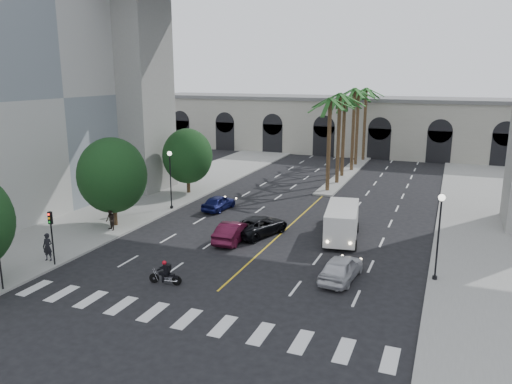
# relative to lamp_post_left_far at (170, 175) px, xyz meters

# --- Properties ---
(ground) EXTENTS (140.00, 140.00, 0.00)m
(ground) POSITION_rel_lamp_post_left_far_xyz_m (11.40, -16.00, -3.22)
(ground) COLOR black
(ground) RESTS_ON ground
(sidewalk_left) EXTENTS (8.00, 100.00, 0.15)m
(sidewalk_left) POSITION_rel_lamp_post_left_far_xyz_m (-3.60, -1.00, -3.15)
(sidewalk_left) COLOR gray
(sidewalk_left) RESTS_ON ground
(sidewalk_right) EXTENTS (8.00, 100.00, 0.15)m
(sidewalk_right) POSITION_rel_lamp_post_left_far_xyz_m (26.40, -1.00, -3.15)
(sidewalk_right) COLOR gray
(sidewalk_right) RESTS_ON ground
(median) EXTENTS (2.00, 24.00, 0.20)m
(median) POSITION_rel_lamp_post_left_far_xyz_m (11.40, 22.00, -3.12)
(median) COLOR gray
(median) RESTS_ON ground
(pier_building) EXTENTS (71.00, 10.50, 8.50)m
(pier_building) POSITION_rel_lamp_post_left_far_xyz_m (11.40, 39.00, 1.04)
(pier_building) COLOR #B3AFA0
(pier_building) RESTS_ON ground
(palm_a) EXTENTS (3.20, 3.20, 10.30)m
(palm_a) POSITION_rel_lamp_post_left_far_xyz_m (11.40, 12.00, 5.88)
(palm_a) COLOR #47331E
(palm_a) RESTS_ON ground
(palm_b) EXTENTS (3.20, 3.20, 10.60)m
(palm_b) POSITION_rel_lamp_post_left_far_xyz_m (11.50, 16.00, 6.15)
(palm_b) COLOR #47331E
(palm_b) RESTS_ON ground
(palm_c) EXTENTS (3.20, 3.20, 10.10)m
(palm_c) POSITION_rel_lamp_post_left_far_xyz_m (11.20, 20.00, 5.69)
(palm_c) COLOR #47331E
(palm_c) RESTS_ON ground
(palm_d) EXTENTS (3.20, 3.20, 10.90)m
(palm_d) POSITION_rel_lamp_post_left_far_xyz_m (11.55, 24.00, 6.43)
(palm_d) COLOR #47331E
(palm_d) RESTS_ON ground
(palm_e) EXTENTS (3.20, 3.20, 10.40)m
(palm_e) POSITION_rel_lamp_post_left_far_xyz_m (11.30, 28.00, 5.97)
(palm_e) COLOR #47331E
(palm_e) RESTS_ON ground
(palm_f) EXTENTS (3.20, 3.20, 10.70)m
(palm_f) POSITION_rel_lamp_post_left_far_xyz_m (11.60, 32.00, 6.24)
(palm_f) COLOR #47331E
(palm_f) RESTS_ON ground
(street_tree_mid) EXTENTS (5.44, 5.44, 7.21)m
(street_tree_mid) POSITION_rel_lamp_post_left_far_xyz_m (-1.60, -6.00, 0.99)
(street_tree_mid) COLOR #382616
(street_tree_mid) RESTS_ON ground
(street_tree_far) EXTENTS (5.04, 5.04, 6.68)m
(street_tree_far) POSITION_rel_lamp_post_left_far_xyz_m (-1.60, 6.00, 0.68)
(street_tree_far) COLOR #382616
(street_tree_far) RESTS_ON ground
(lamp_post_left_far) EXTENTS (0.40, 0.40, 5.35)m
(lamp_post_left_far) POSITION_rel_lamp_post_left_far_xyz_m (0.00, 0.00, 0.00)
(lamp_post_left_far) COLOR black
(lamp_post_left_far) RESTS_ON ground
(lamp_post_right) EXTENTS (0.40, 0.40, 5.35)m
(lamp_post_right) POSITION_rel_lamp_post_left_far_xyz_m (22.80, -8.00, 0.00)
(lamp_post_right) COLOR black
(lamp_post_right) RESTS_ON ground
(traffic_signal_far) EXTENTS (0.25, 0.18, 3.65)m
(traffic_signal_far) POSITION_rel_lamp_post_left_far_xyz_m (0.10, -14.50, -0.71)
(traffic_signal_far) COLOR black
(traffic_signal_far) RESTS_ON ground
(motorcycle_rider) EXTENTS (2.02, 0.55, 1.46)m
(motorcycle_rider) POSITION_rel_lamp_post_left_far_xyz_m (8.18, -14.21, -2.56)
(motorcycle_rider) COLOR black
(motorcycle_rider) RESTS_ON ground
(car_a) EXTENTS (2.17, 4.56, 1.50)m
(car_a) POSITION_rel_lamp_post_left_far_xyz_m (17.55, -9.78, -2.47)
(car_a) COLOR silver
(car_a) RESTS_ON ground
(car_b) EXTENTS (1.77, 4.59, 1.49)m
(car_b) POSITION_rel_lamp_post_left_far_xyz_m (8.69, -5.77, -2.48)
(car_b) COLOR #450D23
(car_b) RESTS_ON ground
(car_c) EXTENTS (3.94, 5.65, 1.43)m
(car_c) POSITION_rel_lamp_post_left_far_xyz_m (9.90, -3.67, -2.50)
(car_c) COLOR black
(car_c) RESTS_ON ground
(car_d) EXTENTS (3.70, 6.20, 1.68)m
(car_d) POSITION_rel_lamp_post_left_far_xyz_m (15.40, 0.10, -2.38)
(car_d) COLOR #57585C
(car_d) RESTS_ON ground
(car_e) EXTENTS (1.93, 4.16, 1.38)m
(car_e) POSITION_rel_lamp_post_left_far_xyz_m (3.96, 1.55, -2.53)
(car_e) COLOR #11154F
(car_e) RESTS_ON ground
(cargo_van) EXTENTS (3.10, 6.19, 2.52)m
(cargo_van) POSITION_rel_lamp_post_left_far_xyz_m (16.03, -2.63, -1.82)
(cargo_van) COLOR silver
(cargo_van) RESTS_ON ground
(pedestrian_a) EXTENTS (0.73, 0.53, 1.83)m
(pedestrian_a) POSITION_rel_lamp_post_left_far_xyz_m (-0.78, -14.08, -2.16)
(pedestrian_a) COLOR black
(pedestrian_a) RESTS_ON sidewalk_left
(pedestrian_b) EXTENTS (1.02, 0.94, 1.69)m
(pedestrian_b) POSITION_rel_lamp_post_left_far_xyz_m (-1.02, -7.31, -2.22)
(pedestrian_b) COLOR black
(pedestrian_b) RESTS_ON sidewalk_left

